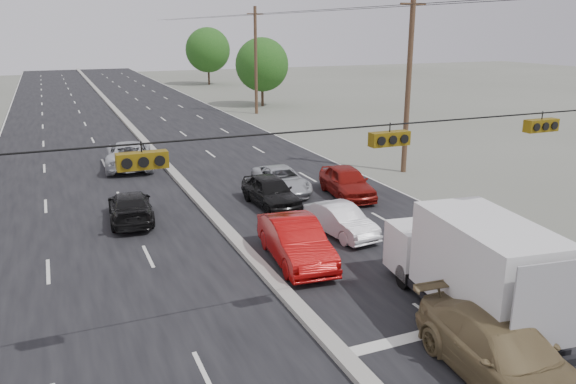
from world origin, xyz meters
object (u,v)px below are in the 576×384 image
object	(u,v)px
box_truck	(471,265)
oncoming_near	(130,207)
queue_car_e	(347,182)
oncoming_far	(129,154)
queue_car_a	(271,192)
queue_car_b	(341,221)
utility_pole_right_b	(408,83)
tan_sedan	(503,353)
utility_pole_right_c	(256,60)
queue_car_c	(281,180)
tree_right_far	(208,50)
tree_right_mid	(262,65)
red_sedan	(296,241)

from	to	relation	value
box_truck	oncoming_near	xyz separation A→B (m)	(-7.77, 12.43, -0.96)
queue_car_e	oncoming_far	size ratio (longest dim) A/B	0.77
queue_car_a	queue_car_b	world-z (taller)	queue_car_a
queue_car_b	oncoming_near	distance (m)	9.12
queue_car_e	oncoming_far	distance (m)	13.85
utility_pole_right_b	box_truck	bearing A→B (deg)	-118.23
tan_sedan	oncoming_far	size ratio (longest dim) A/B	0.92
utility_pole_right_b	queue_car_e	size ratio (longest dim) A/B	2.27
utility_pole_right_c	tan_sedan	size ratio (longest dim) A/B	1.90
oncoming_near	box_truck	bearing A→B (deg)	126.75
tan_sedan	oncoming_near	xyz separation A→B (m)	(-6.39, 15.26, -0.12)
queue_car_c	queue_car_a	bearing A→B (deg)	-120.82
utility_pole_right_b	queue_car_a	size ratio (longest dim) A/B	2.36
tree_right_far	oncoming_far	world-z (taller)	tree_right_far
queue_car_c	oncoming_far	xyz separation A→B (m)	(-6.35, 8.51, 0.16)
tan_sedan	oncoming_near	size ratio (longest dim) A/B	1.19
utility_pole_right_c	tan_sedan	xyz separation A→B (m)	(-9.50, -42.96, -4.34)
tan_sedan	oncoming_near	distance (m)	16.54
tree_right_mid	tan_sedan	size ratio (longest dim) A/B	1.36
queue_car_a	oncoming_far	world-z (taller)	oncoming_far
box_truck	queue_car_a	world-z (taller)	box_truck
tan_sedan	queue_car_c	xyz separation A→B (m)	(1.30, 16.79, -0.13)
queue_car_a	queue_car_b	bearing A→B (deg)	-77.32
box_truck	tan_sedan	distance (m)	3.27
tree_right_mid	queue_car_a	world-z (taller)	tree_right_mid
box_truck	tan_sedan	xyz separation A→B (m)	(-1.38, -2.84, -0.84)
box_truck	oncoming_near	distance (m)	14.68
oncoming_far	tree_right_far	bearing A→B (deg)	-103.40
box_truck	red_sedan	xyz separation A→B (m)	(-2.98, 5.58, -0.82)
box_truck	queue_car_a	xyz separation A→B (m)	(-1.42, 11.99, -0.88)
utility_pole_right_b	oncoming_far	xyz separation A→B (m)	(-14.55, 7.34, -4.31)
utility_pole_right_b	queue_car_c	world-z (taller)	utility_pole_right_b
queue_car_b	queue_car_e	world-z (taller)	queue_car_e
utility_pole_right_c	red_sedan	size ratio (longest dim) A/B	2.11
tree_right_far	oncoming_far	size ratio (longest dim) A/B	1.43
oncoming_near	oncoming_far	size ratio (longest dim) A/B	0.78
utility_pole_right_b	tree_right_mid	size ratio (longest dim) A/B	1.40
red_sedan	queue_car_e	bearing A→B (deg)	54.31
tree_right_mid	red_sedan	size ratio (longest dim) A/B	1.50
tan_sedan	utility_pole_right_c	bearing A→B (deg)	81.85
tan_sedan	red_sedan	size ratio (longest dim) A/B	1.11
queue_car_a	box_truck	bearing A→B (deg)	-85.07
oncoming_near	queue_car_c	bearing A→B (deg)	-164.03
utility_pole_right_b	oncoming_near	distance (m)	16.72
tree_right_far	oncoming_far	xyz separation A→B (m)	(-18.05, -47.66, -4.16)
queue_car_b	oncoming_far	bearing A→B (deg)	105.54
box_truck	tan_sedan	bearing A→B (deg)	-108.25
queue_car_c	tree_right_far	bearing A→B (deg)	81.66
utility_pole_right_b	tan_sedan	distance (m)	20.77
utility_pole_right_c	box_truck	distance (m)	41.08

